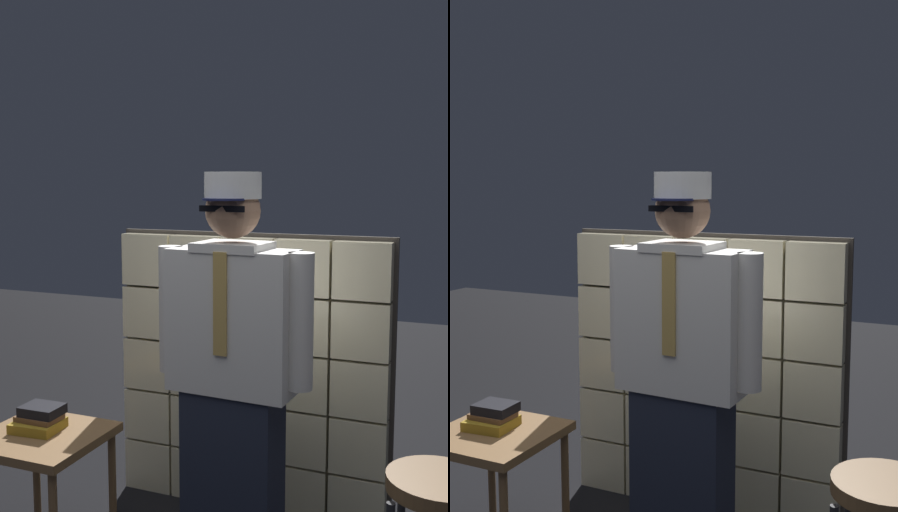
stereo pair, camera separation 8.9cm
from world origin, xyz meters
The scene contains 5 objects.
glass_block_wall centered at (0.00, 1.12, 0.70)m, with size 1.44×0.10×1.44m.
standing_person centered at (0.16, 0.52, 0.89)m, with size 0.68×0.30×1.71m.
side_table centered at (-0.70, 0.38, 0.48)m, with size 0.52×0.52×0.56m.
book_stack centered at (-0.74, 0.41, 0.61)m, with size 0.22×0.19×0.11m.
coffee_mug centered at (-0.79, 0.41, 0.60)m, with size 0.13×0.08×0.09m.
Camera 1 is at (1.13, -1.89, 1.68)m, focal length 45.97 mm.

